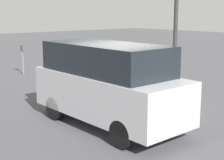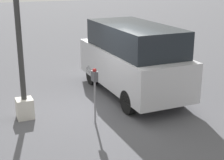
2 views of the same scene
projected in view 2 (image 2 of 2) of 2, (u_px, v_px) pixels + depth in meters
The scene contains 4 objects.
ground_plane at pixel (105, 109), 9.92m from camera, with size 80.00×80.00×0.00m, color #4C4C51.
parking_meter_near at pixel (95, 83), 8.69m from camera, with size 0.21×0.13×1.49m.
lamp_post at pixel (21, 67), 8.90m from camera, with size 0.44×0.44×5.06m.
parked_van at pixel (133, 58), 10.81m from camera, with size 4.67×1.88×2.27m.
Camera 2 is at (-8.54, 3.47, 3.77)m, focal length 55.00 mm.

